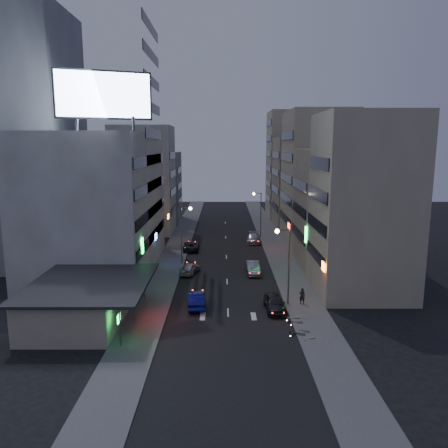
{
  "coord_description": "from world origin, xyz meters",
  "views": [
    {
      "loc": [
        -0.49,
        -37.39,
        16.57
      ],
      "look_at": [
        -0.38,
        15.5,
        6.93
      ],
      "focal_mm": 35.0,
      "sensor_mm": 36.0,
      "label": 1
    }
  ],
  "objects_px": {
    "parked_car_right_mid": "(253,268)",
    "person": "(302,296)",
    "road_car_blue": "(196,299)",
    "scooter_silver_a": "(314,331)",
    "parked_car_right_near": "(275,303)",
    "scooter_black_a": "(306,328)",
    "scooter_black_b": "(302,316)",
    "parked_car_right_far": "(254,238)",
    "scooter_blue": "(310,326)",
    "parked_car_left": "(191,246)",
    "scooter_silver_b": "(299,311)",
    "road_car_silver": "(190,269)"
  },
  "relations": [
    {
      "from": "scooter_black_a",
      "to": "scooter_silver_b",
      "type": "height_order",
      "value": "scooter_black_a"
    },
    {
      "from": "parked_car_left",
      "to": "scooter_silver_a",
      "type": "height_order",
      "value": "parked_car_left"
    },
    {
      "from": "parked_car_right_near",
      "to": "parked_car_right_far",
      "type": "bearing_deg",
      "value": 87.16
    },
    {
      "from": "scooter_black_a",
      "to": "scooter_black_b",
      "type": "bearing_deg",
      "value": 11.01
    },
    {
      "from": "parked_car_right_mid",
      "to": "road_car_silver",
      "type": "distance_m",
      "value": 8.22
    },
    {
      "from": "scooter_black_a",
      "to": "scooter_silver_a",
      "type": "bearing_deg",
      "value": -123.43
    },
    {
      "from": "parked_car_right_mid",
      "to": "scooter_silver_a",
      "type": "relative_size",
      "value": 2.87
    },
    {
      "from": "road_car_blue",
      "to": "scooter_blue",
      "type": "distance_m",
      "value": 12.31
    },
    {
      "from": "road_car_blue",
      "to": "scooter_black_b",
      "type": "height_order",
      "value": "road_car_blue"
    },
    {
      "from": "parked_car_left",
      "to": "parked_car_right_far",
      "type": "bearing_deg",
      "value": -154.13
    },
    {
      "from": "scooter_black_a",
      "to": "parked_car_left",
      "type": "bearing_deg",
      "value": 36.39
    },
    {
      "from": "person",
      "to": "scooter_silver_b",
      "type": "xyz_separation_m",
      "value": [
        -0.93,
        -3.59,
        -0.3
      ]
    },
    {
      "from": "scooter_silver_a",
      "to": "road_car_blue",
      "type": "bearing_deg",
      "value": 41.64
    },
    {
      "from": "parked_car_right_mid",
      "to": "road_car_blue",
      "type": "xyz_separation_m",
      "value": [
        -6.68,
        -11.83,
        0.03
      ]
    },
    {
      "from": "scooter_black_a",
      "to": "road_car_silver",
      "type": "bearing_deg",
      "value": 46.72
    },
    {
      "from": "parked_car_left",
      "to": "scooter_black_a",
      "type": "relative_size",
      "value": 2.85
    },
    {
      "from": "scooter_black_a",
      "to": "scooter_black_b",
      "type": "distance_m",
      "value": 2.69
    },
    {
      "from": "parked_car_right_mid",
      "to": "parked_car_right_far",
      "type": "xyz_separation_m",
      "value": [
        1.38,
        18.3,
        0.01
      ]
    },
    {
      "from": "parked_car_right_mid",
      "to": "person",
      "type": "bearing_deg",
      "value": -71.0
    },
    {
      "from": "parked_car_right_mid",
      "to": "road_car_blue",
      "type": "relative_size",
      "value": 0.96
    },
    {
      "from": "parked_car_left",
      "to": "parked_car_right_mid",
      "type": "bearing_deg",
      "value": 123.0
    },
    {
      "from": "person",
      "to": "scooter_silver_a",
      "type": "height_order",
      "value": "person"
    },
    {
      "from": "scooter_silver_b",
      "to": "road_car_silver",
      "type": "bearing_deg",
      "value": 37.39
    },
    {
      "from": "parked_car_left",
      "to": "parked_car_right_far",
      "type": "height_order",
      "value": "parked_car_right_far"
    },
    {
      "from": "road_car_silver",
      "to": "scooter_silver_a",
      "type": "relative_size",
      "value": 2.82
    },
    {
      "from": "person",
      "to": "scooter_silver_a",
      "type": "xyz_separation_m",
      "value": [
        -0.41,
        -8.03,
        -0.36
      ]
    },
    {
      "from": "scooter_black_a",
      "to": "scooter_blue",
      "type": "distance_m",
      "value": 0.76
    },
    {
      "from": "scooter_black_a",
      "to": "scooter_silver_a",
      "type": "distance_m",
      "value": 0.86
    },
    {
      "from": "parked_car_right_near",
      "to": "scooter_silver_b",
      "type": "bearing_deg",
      "value": -46.14
    },
    {
      "from": "parked_car_right_near",
      "to": "parked_car_right_far",
      "type": "height_order",
      "value": "parked_car_right_near"
    },
    {
      "from": "parked_car_right_near",
      "to": "parked_car_left",
      "type": "bearing_deg",
      "value": 109.17
    },
    {
      "from": "parked_car_right_near",
      "to": "road_car_blue",
      "type": "bearing_deg",
      "value": 169.98
    },
    {
      "from": "parked_car_right_near",
      "to": "scooter_black_a",
      "type": "distance_m",
      "value": 6.17
    },
    {
      "from": "parked_car_left",
      "to": "scooter_black_b",
      "type": "bearing_deg",
      "value": 111.55
    },
    {
      "from": "parked_car_right_far",
      "to": "road_car_blue",
      "type": "relative_size",
      "value": 1.11
    },
    {
      "from": "parked_car_right_far",
      "to": "road_car_blue",
      "type": "bearing_deg",
      "value": -100.73
    },
    {
      "from": "parked_car_left",
      "to": "road_car_silver",
      "type": "xyz_separation_m",
      "value": [
        0.77,
        -12.72,
        -0.06
      ]
    },
    {
      "from": "scooter_black_b",
      "to": "parked_car_right_far",
      "type": "bearing_deg",
      "value": 2.07
    },
    {
      "from": "parked_car_right_near",
      "to": "parked_car_right_far",
      "type": "xyz_separation_m",
      "value": [
        0.03,
        31.16,
        -0.03
      ]
    },
    {
      "from": "road_car_silver",
      "to": "scooter_silver_a",
      "type": "bearing_deg",
      "value": 135.17
    },
    {
      "from": "parked_car_right_mid",
      "to": "scooter_black_b",
      "type": "height_order",
      "value": "parked_car_right_mid"
    },
    {
      "from": "road_car_blue",
      "to": "scooter_black_b",
      "type": "relative_size",
      "value": 2.89
    },
    {
      "from": "parked_car_left",
      "to": "road_car_silver",
      "type": "bearing_deg",
      "value": 91.36
    },
    {
      "from": "road_car_blue",
      "to": "parked_car_right_far",
      "type": "bearing_deg",
      "value": -110.14
    },
    {
      "from": "parked_car_right_mid",
      "to": "parked_car_right_far",
      "type": "bearing_deg",
      "value": 83.34
    },
    {
      "from": "road_car_blue",
      "to": "scooter_silver_a",
      "type": "bearing_deg",
      "value": 139.86
    },
    {
      "from": "parked_car_right_near",
      "to": "scooter_black_a",
      "type": "relative_size",
      "value": 2.62
    },
    {
      "from": "road_car_blue",
      "to": "road_car_silver",
      "type": "bearing_deg",
      "value": -87.78
    },
    {
      "from": "parked_car_right_mid",
      "to": "scooter_blue",
      "type": "bearing_deg",
      "value": -80.1
    },
    {
      "from": "person",
      "to": "scooter_blue",
      "type": "bearing_deg",
      "value": 85.24
    }
  ]
}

